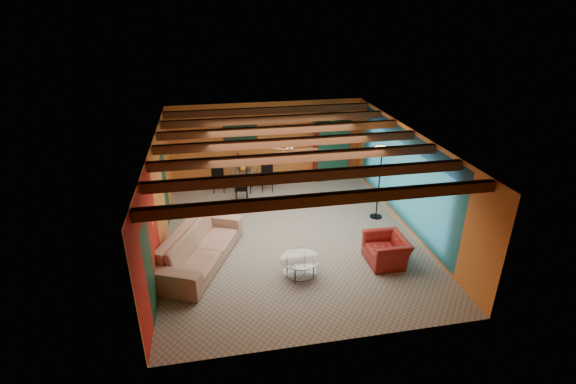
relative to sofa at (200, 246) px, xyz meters
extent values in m
cube|color=gray|center=(2.34, 0.91, -0.43)|extent=(6.50, 8.00, 0.01)
cube|color=silver|center=(2.34, 0.91, 2.27)|extent=(6.50, 8.00, 0.01)
cube|color=#CC702F|center=(2.34, 4.91, 0.92)|extent=(6.50, 0.02, 2.70)
cube|color=#AA1B13|center=(-0.91, 0.91, 0.92)|extent=(0.02, 8.00, 2.70)
cube|color=teal|center=(5.59, 0.91, 0.92)|extent=(0.02, 8.00, 2.70)
imported|color=#9D7965|center=(0.00, 0.00, 0.00)|extent=(2.23, 3.15, 0.86)
imported|color=maroon|center=(4.35, -0.82, -0.10)|extent=(0.89, 1.02, 0.66)
cube|color=maroon|center=(4.54, 4.61, 0.56)|extent=(1.21, 0.74, 1.98)
cube|color=black|center=(1.44, 4.87, 1.22)|extent=(1.05, 0.03, 0.65)
imported|color=#26661E|center=(4.54, 4.61, 1.78)|extent=(0.45, 0.40, 0.46)
imported|color=orange|center=(1.39, 3.96, 0.68)|extent=(0.24, 0.24, 0.20)
camera|label=1|loc=(0.46, -8.72, 5.28)|focal=26.17mm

